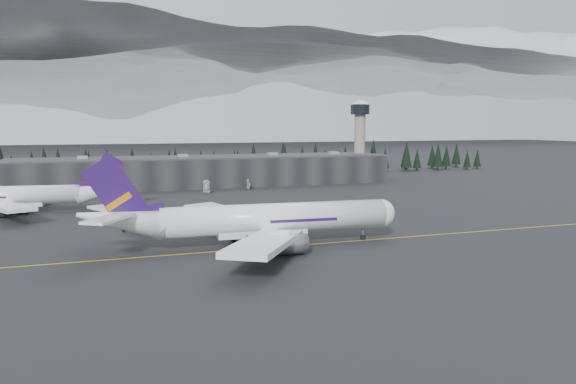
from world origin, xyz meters
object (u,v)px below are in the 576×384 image
object	(u,v)px
jet_parked	(22,196)
gse_vehicle_a	(206,192)
terminal	(206,171)
control_tower	(360,131)
gse_vehicle_b	(249,188)
jet_main	(249,220)

from	to	relation	value
jet_parked	gse_vehicle_a	distance (m)	66.92
terminal	jet_parked	bearing A→B (deg)	-139.92
jet_parked	gse_vehicle_a	bearing A→B (deg)	-148.06
control_tower	gse_vehicle_a	size ratio (longest dim) A/B	7.07
gse_vehicle_a	control_tower	bearing A→B (deg)	11.33
terminal	gse_vehicle_b	size ratio (longest dim) A/B	37.53
control_tower	jet_parked	size ratio (longest dim) A/B	0.62
terminal	control_tower	xyz separation A→B (m)	(75.00, 3.00, 17.11)
jet_main	gse_vehicle_a	size ratio (longest dim) A/B	13.03
control_tower	jet_main	size ratio (longest dim) A/B	0.54
jet_main	gse_vehicle_b	bearing A→B (deg)	78.34
terminal	gse_vehicle_b	bearing A→B (deg)	-56.65
jet_parked	gse_vehicle_a	xyz separation A→B (m)	(60.98, 27.21, -4.34)
jet_main	control_tower	bearing A→B (deg)	58.43
control_tower	gse_vehicle_b	size ratio (longest dim) A/B	8.84
terminal	control_tower	distance (m)	76.98
jet_parked	gse_vehicle_a	size ratio (longest dim) A/B	11.47
terminal	jet_parked	xyz separation A→B (m)	(-66.97, -56.35, -1.21)
terminal	gse_vehicle_a	bearing A→B (deg)	-101.62
terminal	gse_vehicle_a	xyz separation A→B (m)	(-5.99, -29.14, -5.56)
jet_main	gse_vehicle_a	bearing A→B (deg)	88.01
jet_main	terminal	bearing A→B (deg)	86.66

